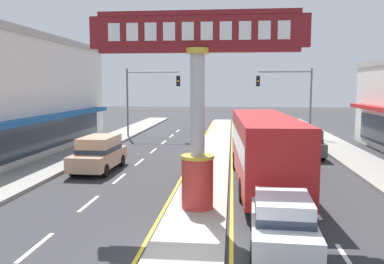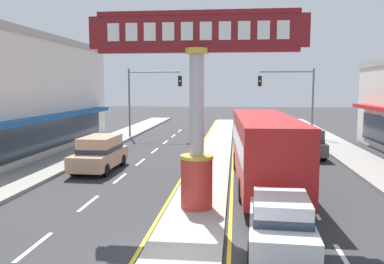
# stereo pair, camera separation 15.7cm
# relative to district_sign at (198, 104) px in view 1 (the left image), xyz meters

# --- Properties ---
(ground_plane) EXTENTS (160.00, 160.00, 0.00)m
(ground_plane) POSITION_rel_district_sign_xyz_m (-0.00, -4.25, -4.03)
(ground_plane) COLOR #303033
(median_strip) EXTENTS (2.20, 52.00, 0.14)m
(median_strip) POSITION_rel_district_sign_xyz_m (-0.00, 13.75, -3.96)
(median_strip) COLOR #A39E93
(median_strip) RESTS_ON ground
(sidewalk_left) EXTENTS (2.78, 60.00, 0.18)m
(sidewalk_left) POSITION_rel_district_sign_xyz_m (-9.09, 11.75, -3.94)
(sidewalk_left) COLOR gray
(sidewalk_left) RESTS_ON ground
(sidewalk_right) EXTENTS (2.78, 60.00, 0.18)m
(sidewalk_right) POSITION_rel_district_sign_xyz_m (9.09, 11.75, -3.94)
(sidewalk_right) COLOR gray
(sidewalk_right) RESTS_ON ground
(lane_markings) EXTENTS (8.94, 52.00, 0.01)m
(lane_markings) POSITION_rel_district_sign_xyz_m (-0.00, 12.40, -4.02)
(lane_markings) COLOR silver
(lane_markings) RESTS_ON ground
(district_sign) EXTENTS (7.88, 1.24, 7.20)m
(district_sign) POSITION_rel_district_sign_xyz_m (0.00, 0.00, 0.00)
(district_sign) COLOR #B7332D
(district_sign) RESTS_ON median_strip
(traffic_light_left_side) EXTENTS (4.86, 0.46, 6.20)m
(traffic_light_left_side) POSITION_rel_district_sign_xyz_m (-6.34, 20.71, 0.22)
(traffic_light_left_side) COLOR slate
(traffic_light_left_side) RESTS_ON ground
(traffic_light_right_side) EXTENTS (4.86, 0.46, 6.20)m
(traffic_light_right_side) POSITION_rel_district_sign_xyz_m (6.34, 21.57, 0.22)
(traffic_light_right_side) COLOR slate
(traffic_light_right_side) RESTS_ON ground
(suv_near_right_lane) EXTENTS (2.06, 4.65, 1.90)m
(suv_near_right_lane) POSITION_rel_district_sign_xyz_m (-6.05, 6.70, -3.04)
(suv_near_right_lane) COLOR tan
(suv_near_right_lane) RESTS_ON ground
(suv_far_right_lane) EXTENTS (2.07, 4.65, 1.90)m
(suv_far_right_lane) POSITION_rel_district_sign_xyz_m (6.05, 12.44, -3.04)
(suv_far_right_lane) COLOR #4C5156
(suv_far_right_lane) RESTS_ON ground
(bus_near_left_lane) EXTENTS (2.95, 11.29, 3.26)m
(bus_near_left_lane) POSITION_rel_district_sign_xyz_m (2.75, 4.51, -2.16)
(bus_near_left_lane) COLOR #B21E1E
(bus_near_left_lane) RESTS_ON ground
(sedan_mid_left_lane) EXTENTS (1.98, 4.37, 1.53)m
(sedan_mid_left_lane) POSITION_rel_district_sign_xyz_m (2.75, -3.11, -3.24)
(sedan_mid_left_lane) COLOR silver
(sedan_mid_left_lane) RESTS_ON ground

